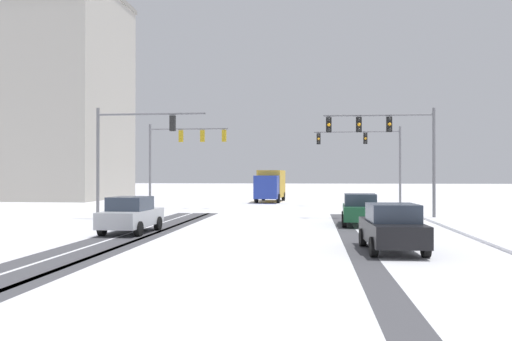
% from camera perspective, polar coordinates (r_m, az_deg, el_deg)
% --- Properties ---
extents(wheel_track_left_lane, '(1.19, 30.50, 0.01)m').
position_cam_1_polar(wheel_track_left_lane, '(21.45, -14.30, -7.38)').
color(wheel_track_left_lane, '#4C4C51').
rests_on(wheel_track_left_lane, ground).
extents(wheel_track_right_lane, '(0.76, 30.50, 0.01)m').
position_cam_1_polar(wheel_track_right_lane, '(21.21, -12.43, -7.47)').
color(wheel_track_right_lane, '#4C4C51').
rests_on(wheel_track_right_lane, ground).
extents(wheel_track_center, '(0.89, 30.50, 0.01)m').
position_cam_1_polar(wheel_track_center, '(21.89, -17.27, -7.24)').
color(wheel_track_center, '#4C4C51').
rests_on(wheel_track_center, ground).
extents(wheel_track_oncoming, '(0.88, 30.50, 0.01)m').
position_cam_1_polar(wheel_track_oncoming, '(20.19, 10.63, -7.83)').
color(wheel_track_oncoming, '#4C4C51').
rests_on(wheel_track_oncoming, ground).
extents(traffic_signal_near_right, '(6.49, 0.48, 6.50)m').
position_cam_1_polar(traffic_signal_near_right, '(32.13, 14.08, 3.50)').
color(traffic_signal_near_right, slate).
rests_on(traffic_signal_near_right, ground).
extents(traffic_signal_far_right, '(6.98, 0.49, 6.50)m').
position_cam_1_polar(traffic_signal_far_right, '(44.16, 12.08, 2.27)').
color(traffic_signal_far_right, slate).
rests_on(traffic_signal_far_right, ground).
extents(traffic_signal_far_left, '(6.19, 0.41, 6.50)m').
position_cam_1_polar(traffic_signal_far_left, '(41.12, -8.03, 2.62)').
color(traffic_signal_far_left, slate).
rests_on(traffic_signal_far_left, ground).
extents(traffic_signal_near_left, '(6.50, 0.38, 6.50)m').
position_cam_1_polar(traffic_signal_near_left, '(31.71, -13.61, 2.92)').
color(traffic_signal_near_left, slate).
rests_on(traffic_signal_near_left, ground).
extents(car_dark_green_lead, '(1.98, 4.17, 1.62)m').
position_cam_1_polar(car_dark_green_lead, '(27.71, 11.10, -4.13)').
color(car_dark_green_lead, '#194C2D').
rests_on(car_dark_green_lead, ground).
extents(car_silver_second, '(1.93, 4.15, 1.62)m').
position_cam_1_polar(car_silver_second, '(24.33, -13.26, -4.64)').
color(car_silver_second, '#B7BABF').
rests_on(car_silver_second, ground).
extents(car_black_third, '(1.96, 4.17, 1.62)m').
position_cam_1_polar(car_black_third, '(18.57, 14.40, -5.94)').
color(car_black_third, black).
rests_on(car_black_third, ground).
extents(box_truck_delivery, '(2.55, 7.49, 3.02)m').
position_cam_1_polar(box_truck_delivery, '(50.89, 1.56, -1.53)').
color(box_truck_delivery, '#233899').
rests_on(box_truck_delivery, ground).
extents(office_building_far_left_block, '(20.27, 14.43, 22.26)m').
position_cam_1_polar(office_building_far_left_block, '(63.27, -23.59, 7.35)').
color(office_building_far_left_block, '#B2ADA3').
rests_on(office_building_far_left_block, ground).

